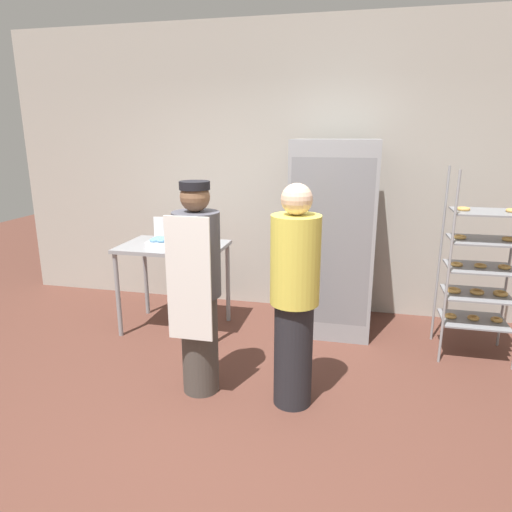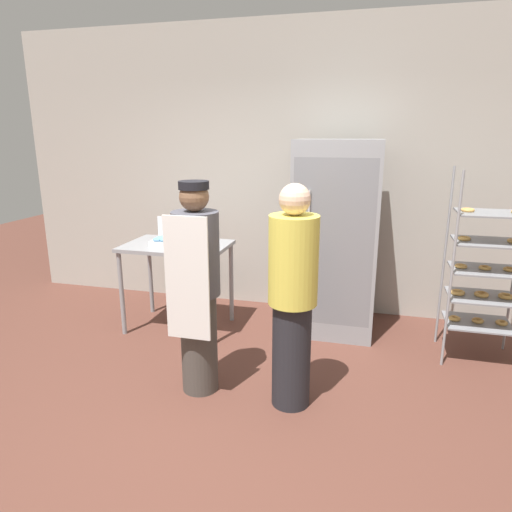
{
  "view_description": "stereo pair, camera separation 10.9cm",
  "coord_description": "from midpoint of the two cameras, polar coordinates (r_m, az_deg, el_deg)",
  "views": [
    {
      "loc": [
        0.8,
        -2.68,
        1.92
      ],
      "look_at": [
        0.04,
        0.64,
        1.0
      ],
      "focal_mm": 32.0,
      "sensor_mm": 36.0,
      "label": 1
    },
    {
      "loc": [
        0.91,
        -2.66,
        1.92
      ],
      "look_at": [
        0.04,
        0.64,
        1.0
      ],
      "focal_mm": 32.0,
      "sensor_mm": 36.0,
      "label": 2
    }
  ],
  "objects": [
    {
      "name": "ground_plane",
      "position": [
        3.4,
        -4.24,
        -19.41
      ],
      "size": [
        14.0,
        14.0,
        0.0
      ],
      "primitive_type": "plane",
      "color": "brown"
    },
    {
      "name": "back_wall",
      "position": [
        5.06,
        3.18,
        10.63
      ],
      "size": [
        6.4,
        0.12,
        3.07
      ],
      "primitive_type": "cube",
      "color": "#ADA89E",
      "rests_on": "ground_plane"
    },
    {
      "name": "refrigerator",
      "position": [
        4.47,
        8.82,
        2.17
      ],
      "size": [
        0.79,
        0.68,
        1.87
      ],
      "color": "gray",
      "rests_on": "ground_plane"
    },
    {
      "name": "baking_rack",
      "position": [
        4.34,
        25.56,
        -1.45
      ],
      "size": [
        0.61,
        0.49,
        1.65
      ],
      "color": "#93969B",
      "rests_on": "ground_plane"
    },
    {
      "name": "prep_counter",
      "position": [
        4.55,
        -10.95,
        0.04
      ],
      "size": [
        1.01,
        0.67,
        0.87
      ],
      "color": "gray",
      "rests_on": "ground_plane"
    },
    {
      "name": "donut_box",
      "position": [
        4.5,
        -12.16,
        1.88
      ],
      "size": [
        0.29,
        0.22,
        0.26
      ],
      "color": "white",
      "rests_on": "prep_counter"
    },
    {
      "name": "blender_pitcher",
      "position": [
        4.45,
        -8.03,
        3.03
      ],
      "size": [
        0.13,
        0.13,
        0.3
      ],
      "color": "#99999E",
      "rests_on": "prep_counter"
    },
    {
      "name": "person_baker",
      "position": [
        3.37,
        -8.21,
        -3.9
      ],
      "size": [
        0.34,
        0.36,
        1.61
      ],
      "color": "#47423D",
      "rests_on": "ground_plane"
    },
    {
      "name": "person_customer",
      "position": [
        3.18,
        3.86,
        -5.17
      ],
      "size": [
        0.34,
        0.34,
        1.61
      ],
      "color": "#232328",
      "rests_on": "ground_plane"
    }
  ]
}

